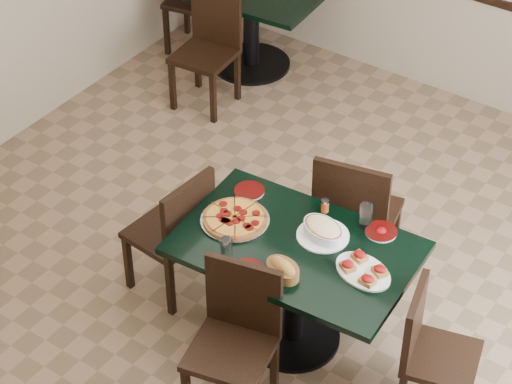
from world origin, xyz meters
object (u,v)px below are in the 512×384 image
Objects in this scene: chair_left at (177,229)px; back_chair_near at (210,42)px; chair_near at (236,331)px; pepperoni_pizza at (235,219)px; chair_far at (354,213)px; chair_right at (429,347)px; bruschetta_platter at (363,269)px; main_table at (295,269)px; lasagna_casserole at (323,230)px; back_table at (251,10)px; bread_basket at (283,269)px.

chair_left is 0.99× the size of back_chair_near.
pepperoni_pizza is (-0.37, 0.51, 0.25)m from chair_near.
chair_right is at bearing 130.72° from chair_far.
bruschetta_platter is (1.22, 0.08, 0.27)m from chair_left.
chair_right is at bearing -3.94° from main_table.
back_chair_near is 2.31× the size of bruschetta_platter.
main_table is at bearing -102.81° from lasagna_casserole.
lasagna_casserole is at bearing 107.97° from chair_left.
lasagna_casserole is at bearing 64.68° from chair_right.
chair_far reaches higher than chair_left.
chair_left is at bearing -63.83° from back_chair_near.
chair_far reaches higher than pepperoni_pizza.
main_table is 1.49× the size of back_chair_near.
pepperoni_pizza is at bearing -143.82° from lasagna_casserole.
back_table is 0.59m from back_chair_near.
back_table is 3.33m from bread_basket.
back_chair_near reaches higher than main_table.
back_table is at bearing 35.23° from chair_right.
pepperoni_pizza is at bearing 179.68° from main_table.
chair_left is at bearing -69.11° from back_table.
pepperoni_pizza is 1.29× the size of lasagna_casserole.
chair_far reaches higher than bread_basket.
lasagna_casserole is at bearing 56.76° from main_table.
chair_far is 1.08× the size of chair_near.
chair_near is 1.11× the size of chair_right.
chair_right is 2.08× the size of bruschetta_platter.
back_table is at bearing 144.13° from bread_basket.
chair_near is 2.31× the size of pepperoni_pizza.
main_table is at bearing 74.13° from chair_near.
back_table is 3.16× the size of bruschetta_platter.
back_chair_near is at bearing -92.25° from back_table.
back_table is at bearing -54.09° from chair_far.
bread_basket is (0.07, -0.24, 0.22)m from main_table.
back_table is 3.17× the size of pepperoni_pizza.
main_table is 0.45m from pepperoni_pizza.
chair_far is at bearing 38.68° from chair_right.
back_table is 1.26× the size of chair_far.
chair_near is at bearing 75.12° from chair_far.
bread_basket is (0.09, 0.30, 0.28)m from chair_near.
chair_left is 2.18m from back_chair_near.
pepperoni_pizza is (-0.42, -0.65, 0.21)m from chair_far.
bread_basket reaches higher than back_table.
bruschetta_platter is at bearing -4.40° from lasagna_casserole.
back_table is 3.05m from lasagna_casserole.
bruschetta_platter is at bearing -49.34° from back_table.
back_chair_near is at bearing -143.34° from chair_left.
back_chair_near reaches higher than chair_near.
chair_left is (-1.66, -0.06, 0.05)m from chair_right.
chair_near reaches higher than chair_right.
lasagna_casserole is (0.06, -0.48, 0.23)m from chair_far.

